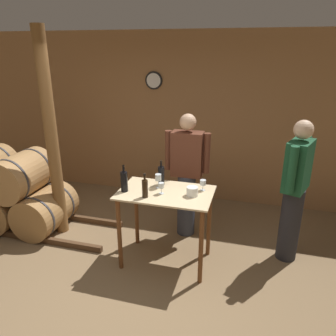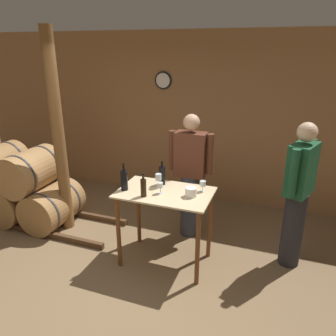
{
  "view_description": "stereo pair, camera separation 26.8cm",
  "coord_description": "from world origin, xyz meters",
  "px_view_note": "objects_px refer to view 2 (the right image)",
  "views": [
    {
      "loc": [
        1.15,
        -2.48,
        2.44
      ],
      "look_at": [
        0.22,
        0.84,
        1.17
      ],
      "focal_mm": 35.0,
      "sensor_mm": 36.0,
      "label": 1
    },
    {
      "loc": [
        1.41,
        -2.4,
        2.44
      ],
      "look_at": [
        0.22,
        0.84,
        1.17
      ],
      "focal_mm": 35.0,
      "sensor_mm": 36.0,
      "label": 2
    }
  ],
  "objects_px": {
    "person_visitor_with_scarf": "(190,174)",
    "wine_glass_near_center": "(160,186)",
    "wooden_post": "(58,136)",
    "wine_bottle_far_left": "(124,180)",
    "wine_bottle_left": "(143,187)",
    "wine_glass_near_right": "(203,184)",
    "ice_bucket": "(191,192)",
    "wine_bottle_center": "(162,175)",
    "person_host": "(298,194)",
    "wine_glass_near_left": "(158,177)"
  },
  "relations": [
    {
      "from": "person_visitor_with_scarf",
      "to": "wine_glass_near_center",
      "type": "bearing_deg",
      "value": -99.1
    },
    {
      "from": "wooden_post",
      "to": "wine_glass_near_center",
      "type": "height_order",
      "value": "wooden_post"
    },
    {
      "from": "wooden_post",
      "to": "wine_glass_near_center",
      "type": "distance_m",
      "value": 1.64
    },
    {
      "from": "wine_bottle_far_left",
      "to": "wine_bottle_left",
      "type": "xyz_separation_m",
      "value": [
        0.28,
        -0.09,
        -0.01
      ]
    },
    {
      "from": "wine_bottle_far_left",
      "to": "wine_glass_near_center",
      "type": "bearing_deg",
      "value": 6.58
    },
    {
      "from": "wine_bottle_left",
      "to": "wine_glass_near_right",
      "type": "relative_size",
      "value": 2.17
    },
    {
      "from": "wine_bottle_far_left",
      "to": "ice_bucket",
      "type": "xyz_separation_m",
      "value": [
        0.76,
        0.09,
        -0.07
      ]
    },
    {
      "from": "person_visitor_with_scarf",
      "to": "wine_glass_near_right",
      "type": "bearing_deg",
      "value": -60.81
    },
    {
      "from": "wine_bottle_center",
      "to": "person_host",
      "type": "height_order",
      "value": "person_host"
    },
    {
      "from": "wooden_post",
      "to": "person_visitor_with_scarf",
      "type": "xyz_separation_m",
      "value": [
        1.69,
        0.41,
        -0.46
      ]
    },
    {
      "from": "wine_bottle_left",
      "to": "ice_bucket",
      "type": "bearing_deg",
      "value": 19.99
    },
    {
      "from": "wine_bottle_center",
      "to": "person_visitor_with_scarf",
      "type": "distance_m",
      "value": 0.57
    },
    {
      "from": "wine_bottle_left",
      "to": "wine_glass_near_left",
      "type": "distance_m",
      "value": 0.29
    },
    {
      "from": "wine_bottle_left",
      "to": "wine_bottle_far_left",
      "type": "bearing_deg",
      "value": 162.83
    },
    {
      "from": "wine_bottle_left",
      "to": "person_visitor_with_scarf",
      "type": "height_order",
      "value": "person_visitor_with_scarf"
    },
    {
      "from": "wooden_post",
      "to": "wine_bottle_left",
      "type": "relative_size",
      "value": 9.92
    },
    {
      "from": "wine_glass_near_left",
      "to": "person_host",
      "type": "distance_m",
      "value": 1.57
    },
    {
      "from": "ice_bucket",
      "to": "person_host",
      "type": "distance_m",
      "value": 1.2
    },
    {
      "from": "wine_glass_near_right",
      "to": "ice_bucket",
      "type": "relative_size",
      "value": 0.99
    },
    {
      "from": "wine_glass_near_center",
      "to": "wine_bottle_center",
      "type": "bearing_deg",
      "value": 106.87
    },
    {
      "from": "wooden_post",
      "to": "wine_bottle_center",
      "type": "height_order",
      "value": "wooden_post"
    },
    {
      "from": "wooden_post",
      "to": "wine_glass_near_left",
      "type": "bearing_deg",
      "value": -7.55
    },
    {
      "from": "wine_bottle_far_left",
      "to": "wine_glass_near_left",
      "type": "xyz_separation_m",
      "value": [
        0.34,
        0.2,
        0.0
      ]
    },
    {
      "from": "wooden_post",
      "to": "wine_glass_near_left",
      "type": "distance_m",
      "value": 1.53
    },
    {
      "from": "wine_glass_near_center",
      "to": "wine_bottle_left",
      "type": "bearing_deg",
      "value": -136.92
    },
    {
      "from": "wine_glass_near_left",
      "to": "person_visitor_with_scarf",
      "type": "distance_m",
      "value": 0.66
    },
    {
      "from": "wine_glass_near_left",
      "to": "ice_bucket",
      "type": "xyz_separation_m",
      "value": [
        0.42,
        -0.1,
        -0.07
      ]
    },
    {
      "from": "person_visitor_with_scarf",
      "to": "wine_glass_near_left",
      "type": "bearing_deg",
      "value": -108.23
    },
    {
      "from": "wooden_post",
      "to": "person_host",
      "type": "height_order",
      "value": "wooden_post"
    },
    {
      "from": "wine_glass_near_right",
      "to": "person_host",
      "type": "relative_size",
      "value": 0.07
    },
    {
      "from": "wine_glass_near_right",
      "to": "wine_bottle_far_left",
      "type": "bearing_deg",
      "value": -162.82
    },
    {
      "from": "wine_bottle_far_left",
      "to": "wine_glass_near_right",
      "type": "distance_m",
      "value": 0.88
    },
    {
      "from": "wooden_post",
      "to": "wine_glass_near_right",
      "type": "height_order",
      "value": "wooden_post"
    },
    {
      "from": "wine_glass_near_left",
      "to": "ice_bucket",
      "type": "relative_size",
      "value": 1.31
    },
    {
      "from": "wooden_post",
      "to": "wine_glass_near_right",
      "type": "xyz_separation_m",
      "value": [
        2.0,
        -0.13,
        -0.34
      ]
    },
    {
      "from": "wine_bottle_center",
      "to": "wine_glass_near_left",
      "type": "bearing_deg",
      "value": -92.58
    },
    {
      "from": "wine_glass_near_left",
      "to": "wooden_post",
      "type": "bearing_deg",
      "value": 172.45
    },
    {
      "from": "wine_glass_near_center",
      "to": "person_visitor_with_scarf",
      "type": "bearing_deg",
      "value": 80.9
    },
    {
      "from": "wine_glass_near_left",
      "to": "person_visitor_with_scarf",
      "type": "height_order",
      "value": "person_visitor_with_scarf"
    },
    {
      "from": "wine_glass_near_right",
      "to": "person_host",
      "type": "bearing_deg",
      "value": 17.35
    },
    {
      "from": "ice_bucket",
      "to": "person_visitor_with_scarf",
      "type": "distance_m",
      "value": 0.75
    },
    {
      "from": "wooden_post",
      "to": "wine_glass_near_left",
      "type": "relative_size",
      "value": 16.24
    },
    {
      "from": "wine_bottle_far_left",
      "to": "wine_glass_near_left",
      "type": "distance_m",
      "value": 0.39
    },
    {
      "from": "person_visitor_with_scarf",
      "to": "person_host",
      "type": "bearing_deg",
      "value": -9.89
    },
    {
      "from": "person_host",
      "to": "person_visitor_with_scarf",
      "type": "bearing_deg",
      "value": 170.11
    },
    {
      "from": "wine_bottle_left",
      "to": "person_host",
      "type": "height_order",
      "value": "person_host"
    },
    {
      "from": "wine_glass_near_center",
      "to": "person_host",
      "type": "xyz_separation_m",
      "value": [
        1.44,
        0.53,
        -0.1
      ]
    },
    {
      "from": "wine_bottle_left",
      "to": "wine_bottle_center",
      "type": "height_order",
      "value": "wine_bottle_center"
    },
    {
      "from": "wine_glass_near_left",
      "to": "wine_glass_near_center",
      "type": "relative_size",
      "value": 1.28
    },
    {
      "from": "wine_bottle_center",
      "to": "wine_glass_near_center",
      "type": "xyz_separation_m",
      "value": [
        0.08,
        -0.25,
        -0.02
      ]
    }
  ]
}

